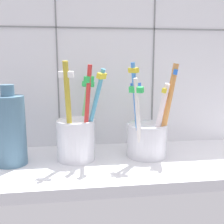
% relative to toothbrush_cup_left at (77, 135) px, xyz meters
% --- Properties ---
extents(counter_slab, '(0.64, 0.22, 0.02)m').
position_rel_toothbrush_cup_left_xyz_m(counter_slab, '(0.07, -0.02, -0.06)').
color(counter_slab, silver).
rests_on(counter_slab, ground).
extents(tile_wall_back, '(0.64, 0.02, 0.45)m').
position_rel_toothbrush_cup_left_xyz_m(tile_wall_back, '(0.07, 0.10, 0.16)').
color(tile_wall_back, white).
rests_on(tile_wall_back, ground).
extents(toothbrush_cup_left, '(0.10, 0.13, 0.19)m').
position_rel_toothbrush_cup_left_xyz_m(toothbrush_cup_left, '(0.00, 0.00, 0.00)').
color(toothbrush_cup_left, silver).
rests_on(toothbrush_cup_left, counter_slab).
extents(toothbrush_cup_right, '(0.10, 0.10, 0.19)m').
position_rel_toothbrush_cup_left_xyz_m(toothbrush_cup_right, '(0.14, -0.00, -0.00)').
color(toothbrush_cup_right, silver).
rests_on(toothbrush_cup_right, counter_slab).
extents(ceramic_vase, '(0.06, 0.06, 0.15)m').
position_rel_toothbrush_cup_left_xyz_m(ceramic_vase, '(-0.12, -0.01, 0.02)').
color(ceramic_vase, slate).
rests_on(ceramic_vase, counter_slab).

